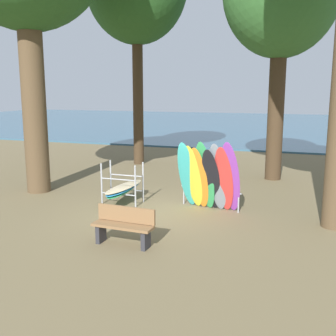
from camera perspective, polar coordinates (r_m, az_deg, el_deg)
name	(u,v)px	position (r m, az deg, el deg)	size (l,w,h in m)	color
ground_plane	(153,211)	(11.77, -2.04, -5.99)	(80.00, 80.00, 0.00)	brown
lake_water	(265,125)	(41.23, 13.37, 5.90)	(80.00, 36.00, 0.10)	#38607A
leaning_board_pile	(208,178)	(11.60, 5.64, -1.35)	(1.93, 1.05, 2.07)	#38B2AD
board_storage_rack	(123,188)	(12.53, -6.24, -2.78)	(1.15, 2.13, 1.25)	#9EA0A5
park_bench	(124,225)	(9.24, -6.14, -7.89)	(1.42, 0.48, 0.85)	#2D2D33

